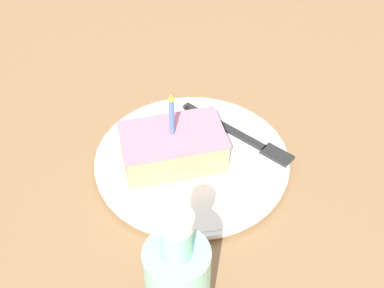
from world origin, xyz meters
name	(u,v)px	position (x,y,z in m)	size (l,w,h in m)	color
ground_plane	(216,185)	(0.00, 0.00, -0.02)	(2.40, 2.40, 0.04)	olive
plate	(192,161)	(0.03, 0.03, 0.01)	(0.28, 0.28, 0.02)	white
cake_slice	(173,147)	(0.03, 0.06, 0.04)	(0.08, 0.14, 0.12)	tan
fork	(243,137)	(0.05, -0.05, 0.02)	(0.17, 0.13, 0.00)	#262626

